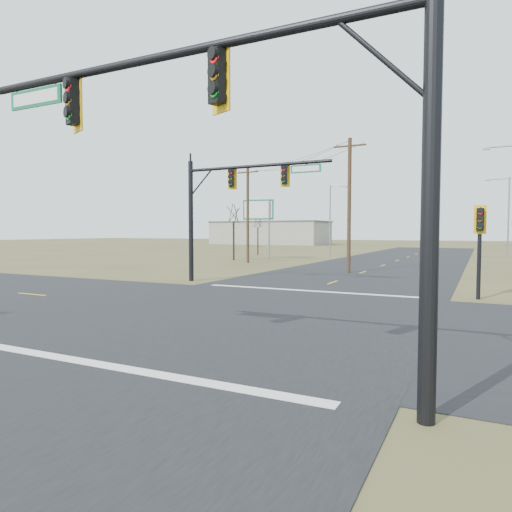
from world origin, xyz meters
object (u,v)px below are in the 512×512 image
(pedestal_signal_ne, at_px, (480,230))
(utility_pole_near, at_px, (349,204))
(highway_sign, at_px, (258,218))
(streetlight_b, at_px, (507,212))
(utility_pole_far, at_px, (248,213))
(streetlight_c, at_px, (332,217))
(bare_tree_a, at_px, (234,213))
(mast_arm_far, at_px, (229,194))
(bare_tree_b, at_px, (258,221))
(mast_arm_near, at_px, (235,117))

(pedestal_signal_ne, relative_size, utility_pole_near, 0.43)
(highway_sign, distance_m, streetlight_b, 32.11)
(pedestal_signal_ne, bearing_deg, streetlight_b, 83.76)
(utility_pole_far, xyz_separation_m, streetlight_c, (4.73, 13.31, -0.08))
(utility_pole_near, xyz_separation_m, highway_sign, (-13.62, 11.92, -0.57))
(highway_sign, bearing_deg, pedestal_signal_ne, -52.97)
(highway_sign, bearing_deg, bare_tree_a, -139.75)
(pedestal_signal_ne, relative_size, highway_sign, 0.65)
(mast_arm_far, height_order, streetlight_b, streetlight_b)
(streetlight_b, bearing_deg, bare_tree_b, -162.85)
(mast_arm_far, xyz_separation_m, pedestal_signal_ne, (13.85, -0.83, -2.26))
(utility_pole_near, relative_size, bare_tree_b, 1.77)
(utility_pole_far, relative_size, streetlight_b, 0.97)
(utility_pole_near, height_order, bare_tree_b, utility_pole_near)
(mast_arm_far, distance_m, bare_tree_b, 33.95)
(utility_pole_near, bearing_deg, mast_arm_near, -79.76)
(mast_arm_near, height_order, mast_arm_far, mast_arm_far)
(mast_arm_far, relative_size, utility_pole_near, 0.92)
(utility_pole_far, bearing_deg, bare_tree_a, 137.76)
(mast_arm_near, bearing_deg, bare_tree_b, 138.05)
(highway_sign, bearing_deg, bare_tree_b, 108.78)
(mast_arm_near, distance_m, highway_sign, 42.80)
(streetlight_c, bearing_deg, streetlight_b, 53.96)
(mast_arm_far, bearing_deg, mast_arm_near, -83.51)
(utility_pole_near, bearing_deg, streetlight_c, 110.59)
(utility_pole_far, distance_m, highway_sign, 5.44)
(streetlight_c, bearing_deg, highway_sign, -103.64)
(bare_tree_b, bearing_deg, streetlight_c, -5.42)
(pedestal_signal_ne, height_order, bare_tree_b, bare_tree_b)
(mast_arm_far, xyz_separation_m, utility_pole_near, (4.75, 10.19, -0.18))
(streetlight_b, height_order, streetlight_c, streetlight_b)
(highway_sign, distance_m, bare_tree_b, 10.14)
(highway_sign, bearing_deg, mast_arm_near, -72.16)
(mast_arm_near, xyz_separation_m, bare_tree_a, (-20.42, 36.42, -0.13))
(mast_arm_far, xyz_separation_m, bare_tree_a, (-10.85, 19.92, -0.21))
(mast_arm_near, distance_m, bare_tree_a, 41.75)
(bare_tree_b, bearing_deg, bare_tree_a, -77.32)
(utility_pole_far, relative_size, highway_sign, 1.44)
(utility_pole_far, relative_size, bare_tree_a, 1.46)
(mast_arm_near, height_order, bare_tree_b, mast_arm_near)
(streetlight_c, bearing_deg, pedestal_signal_ne, -38.34)
(utility_pole_near, distance_m, bare_tree_b, 27.75)
(mast_arm_far, distance_m, streetlight_c, 30.31)
(mast_arm_far, bearing_deg, highway_sign, 88.21)
(pedestal_signal_ne, relative_size, utility_pole_far, 0.45)
(pedestal_signal_ne, distance_m, bare_tree_a, 32.31)
(highway_sign, distance_m, streetlight_c, 10.12)
(mast_arm_near, bearing_deg, streetlight_b, 105.41)
(mast_arm_near, height_order, utility_pole_far, utility_pole_far)
(pedestal_signal_ne, height_order, streetlight_b, streetlight_b)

